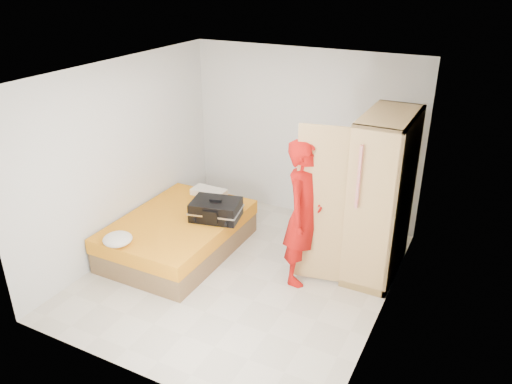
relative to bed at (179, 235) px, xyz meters
The scene contains 7 objects.
room 1.49m from the bed, ahead, with size 4.00×4.02×2.60m.
bed is the anchor object (origin of this frame).
wardrobe 2.71m from the bed, 16.47° to the left, with size 1.16×1.29×2.10m.
person 1.91m from the bed, ahead, with size 0.68×0.44×1.86m, color #B90E0B.
suitcase 0.65m from the bed, 28.88° to the left, with size 0.75×0.62×0.29m.
round_cushion 0.98m from the bed, 106.62° to the right, with size 0.36×0.36×0.14m, color white.
pillow 0.90m from the bed, 91.70° to the left, with size 0.51×0.26×0.09m, color white.
Camera 1 is at (2.64, -4.78, 3.67)m, focal length 35.00 mm.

